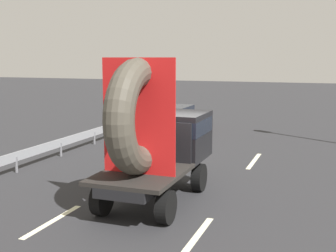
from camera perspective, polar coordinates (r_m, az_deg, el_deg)
ground_plane at (r=12.80m, az=0.03°, el=-8.71°), size 120.00×120.00×0.00m
flatbed_truck at (r=11.75m, az=-1.51°, el=-1.17°), size 2.02×4.69×3.88m
distant_sedan at (r=23.74m, az=0.98°, el=1.20°), size 1.70×3.96×1.29m
guardrail at (r=18.87m, az=-11.60°, el=-1.51°), size 0.10×10.52×0.71m
lane_dash_left_near at (r=11.06m, az=-14.81°, el=-11.88°), size 0.16×2.29×0.01m
lane_dash_left_far at (r=18.57m, az=0.85°, el=-3.13°), size 0.16×2.31×0.01m
lane_dash_right_near at (r=9.92m, az=3.84°, el=-14.07°), size 0.16×2.23×0.01m
lane_dash_right_far at (r=16.92m, az=11.14°, el=-4.49°), size 0.16×2.66×0.01m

